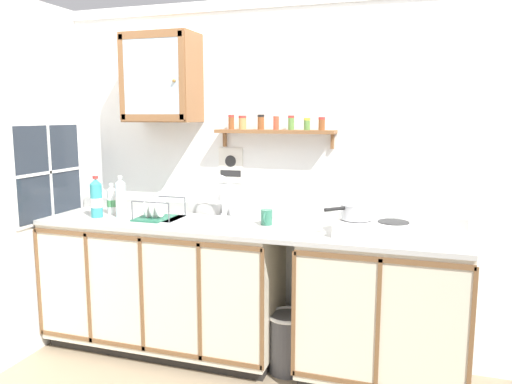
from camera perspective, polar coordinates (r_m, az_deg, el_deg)
back_wall at (r=3.55m, az=-0.16°, el=1.71°), size 3.49×0.07×2.47m
lower_cabinet_run at (r=3.69m, az=-10.59°, el=-10.58°), size 1.69×0.58×0.93m
lower_cabinet_run_right at (r=3.28m, az=14.16°, el=-13.19°), size 1.01×0.58×0.93m
countertop at (r=3.32m, az=-1.84°, el=-4.09°), size 2.85×0.60×0.03m
backsplash at (r=3.56m, az=-0.34°, el=-2.30°), size 2.85×0.02×0.08m
sink at (r=3.45m, az=-5.49°, el=-3.79°), size 0.54×0.46×0.47m
hot_plate_stove at (r=3.11m, az=13.35°, el=-4.09°), size 0.47×0.29×0.09m
saucepan at (r=3.12m, az=11.36°, el=-2.14°), size 0.27×0.27×0.10m
bottle_opaque_white_0 at (r=3.83m, az=-16.20°, el=-0.94°), size 0.07×0.07×0.23m
bottle_detergent_teal_1 at (r=3.74m, az=-17.81°, el=-0.75°), size 0.08×0.08×0.30m
bottle_water_clear_2 at (r=3.68m, az=-15.23°, el=-0.74°), size 0.07×0.07×0.30m
dish_rack at (r=3.57m, az=-11.19°, el=-2.45°), size 0.31×0.27×0.17m
mug at (r=3.32m, az=1.21°, el=-2.91°), size 0.08×0.12×0.10m
wall_cabinet at (r=3.63m, az=-10.76°, el=12.69°), size 0.51×0.32×0.61m
spice_shelf at (r=3.39m, az=2.04°, el=7.21°), size 0.83×0.14×0.23m
warning_sign at (r=3.58m, az=-2.91°, el=3.03°), size 0.18×0.01×0.25m
window at (r=3.91m, az=-22.63°, el=2.11°), size 0.03×0.69×0.72m
trash_bin at (r=3.43m, az=3.62°, el=-16.67°), size 0.28×0.28×0.40m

